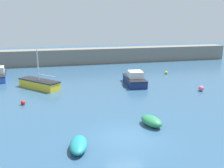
{
  "coord_description": "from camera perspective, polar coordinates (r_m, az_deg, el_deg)",
  "views": [
    {
      "loc": [
        -4.59,
        -14.52,
        7.65
      ],
      "look_at": [
        1.58,
        10.43,
        0.95
      ],
      "focal_mm": 40.0,
      "sensor_mm": 36.0,
      "label": 1
    }
  ],
  "objects": [
    {
      "name": "ground_plane",
      "position": [
        17.09,
        3.33,
        -12.39
      ],
      "size": [
        120.0,
        120.0,
        0.2
      ],
      "primitive_type": "cube",
      "color": "#2D5170"
    },
    {
      "name": "harbor_breakwater",
      "position": [
        44.42,
        -7.87,
        6.28
      ],
      "size": [
        56.71,
        2.83,
        2.64
      ],
      "primitive_type": "cube",
      "color": "slate",
      "rests_on": "ground_plane"
    },
    {
      "name": "sailboat_twin_hulled",
      "position": [
        29.58,
        -16.28,
        0.04
      ],
      "size": [
        4.75,
        5.01,
        4.5
      ],
      "rotation": [
        0.0,
        0.0,
        2.31
      ],
      "color": "yellow",
      "rests_on": "ground_plane"
    },
    {
      "name": "motorboat_grey_hull",
      "position": [
        30.11,
        5.2,
        1.08
      ],
      "size": [
        2.54,
        5.08,
        1.7
      ],
      "rotation": [
        0.0,
        0.0,
        1.46
      ],
      "color": "navy",
      "rests_on": "ground_plane"
    },
    {
      "name": "fishing_dinghy_green",
      "position": [
        18.84,
        9.01,
        -8.35
      ],
      "size": [
        1.62,
        2.26,
        0.72
      ],
      "rotation": [
        0.0,
        0.0,
        1.84
      ],
      "color": "#287A4C",
      "rests_on": "ground_plane"
    },
    {
      "name": "dinghy_near_pier",
      "position": [
        15.62,
        -7.68,
        -13.58
      ],
      "size": [
        1.42,
        2.45,
        0.62
      ],
      "rotation": [
        0.0,
        0.0,
        4.55
      ],
      "color": "teal",
      "rests_on": "ground_plane"
    },
    {
      "name": "mooring_buoy_yellow",
      "position": [
        36.68,
        12.29,
        2.57
      ],
      "size": [
        0.42,
        0.42,
        0.42
      ],
      "primitive_type": "sphere",
      "color": "yellow",
      "rests_on": "ground_plane"
    },
    {
      "name": "mooring_buoy_pink",
      "position": [
        29.03,
        19.69,
        -0.95
      ],
      "size": [
        0.58,
        0.58,
        0.58
      ],
      "primitive_type": "sphere",
      "color": "#EA668C",
      "rests_on": "ground_plane"
    },
    {
      "name": "mooring_buoy_red",
      "position": [
        24.41,
        -19.69,
        -4.03
      ],
      "size": [
        0.41,
        0.41,
        0.41
      ],
      "primitive_type": "sphere",
      "color": "red",
      "rests_on": "ground_plane"
    }
  ]
}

